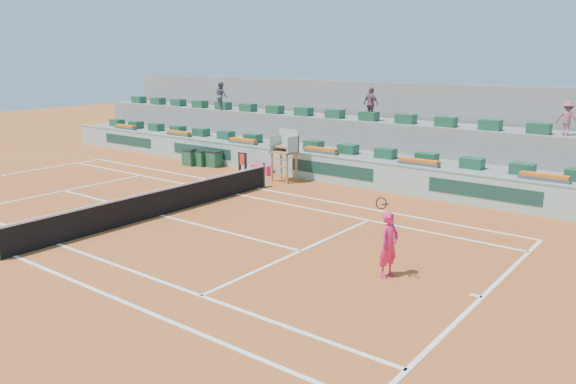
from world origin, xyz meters
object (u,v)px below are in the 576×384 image
at_px(player_bag, 262,170).
at_px(umpire_chair, 285,148).
at_px(drink_cooler_a, 214,159).
at_px(tennis_player, 389,244).

distance_m(player_bag, umpire_chair, 2.35).
bearing_deg(player_bag, umpire_chair, -15.20).
xyz_separation_m(drink_cooler_a, tennis_player, (14.55, -8.12, 0.47)).
bearing_deg(drink_cooler_a, player_bag, 1.28).
xyz_separation_m(player_bag, umpire_chair, (1.88, -0.51, 1.31)).
bearing_deg(tennis_player, player_bag, 144.05).
bearing_deg(player_bag, drink_cooler_a, -178.72).
distance_m(player_bag, tennis_player, 13.97).
relative_size(umpire_chair, tennis_player, 1.05).
bearing_deg(tennis_player, umpire_chair, 140.79).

